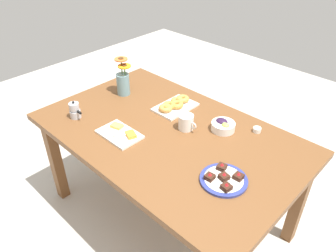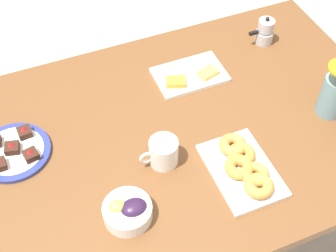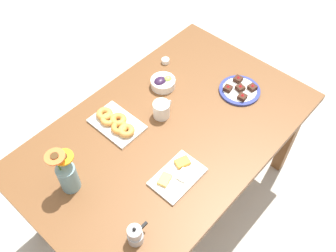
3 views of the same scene
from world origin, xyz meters
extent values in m
plane|color=#B7B2A8|center=(0.00, 0.00, 0.00)|extent=(6.00, 6.00, 0.00)
cube|color=brown|center=(0.00, 0.00, 0.72)|extent=(1.60, 1.00, 0.04)
cube|color=brown|center=(0.72, -0.42, 0.35)|extent=(0.07, 0.07, 0.70)
cube|color=brown|center=(-0.72, 0.42, 0.35)|extent=(0.07, 0.07, 0.70)
cube|color=brown|center=(0.72, 0.42, 0.35)|extent=(0.07, 0.07, 0.70)
cylinder|color=white|center=(0.06, 0.10, 0.79)|extent=(0.09, 0.09, 0.09)
cylinder|color=brown|center=(0.06, 0.10, 0.83)|extent=(0.08, 0.08, 0.00)
torus|color=white|center=(0.11, 0.10, 0.79)|extent=(0.05, 0.01, 0.05)
cylinder|color=white|center=(0.23, 0.24, 0.77)|extent=(0.14, 0.14, 0.05)
ellipsoid|color=#2D1938|center=(0.21, 0.25, 0.79)|extent=(0.08, 0.06, 0.04)
ellipsoid|color=#9EC14C|center=(0.25, 0.23, 0.79)|extent=(0.05, 0.04, 0.04)
cube|color=white|center=(-0.18, -0.23, 0.75)|extent=(0.26, 0.17, 0.01)
cube|color=#EFB74C|center=(-0.24, -0.20, 0.76)|extent=(0.08, 0.07, 0.02)
cube|color=white|center=(-0.16, -0.25, 0.76)|extent=(0.08, 0.06, 0.01)
cube|color=orange|center=(-0.11, -0.20, 0.76)|extent=(0.08, 0.07, 0.02)
cube|color=white|center=(-0.15, 0.23, 0.75)|extent=(0.19, 0.28, 0.01)
torus|color=#C8883F|center=(-0.16, 0.15, 0.77)|extent=(0.12, 0.12, 0.03)
torus|color=orange|center=(-0.17, 0.19, 0.77)|extent=(0.09, 0.09, 0.03)
torus|color=orange|center=(-0.14, 0.23, 0.77)|extent=(0.12, 0.12, 0.04)
torus|color=gold|center=(-0.17, 0.27, 0.77)|extent=(0.12, 0.12, 0.03)
torus|color=#C8893E|center=(-0.16, 0.31, 0.77)|extent=(0.11, 0.11, 0.04)
cylinder|color=white|center=(0.39, 0.37, 0.75)|extent=(0.05, 0.05, 0.03)
cylinder|color=#C68923|center=(0.39, 0.37, 0.76)|extent=(0.04, 0.04, 0.01)
cylinder|color=navy|center=(0.49, -0.11, 0.75)|extent=(0.24, 0.24, 0.01)
cylinder|color=white|center=(0.49, -0.11, 0.75)|extent=(0.20, 0.20, 0.01)
cube|color=#381E14|center=(0.44, -0.06, 0.77)|extent=(0.05, 0.05, 0.02)
cone|color=red|center=(0.44, -0.06, 0.79)|extent=(0.02, 0.02, 0.01)
cube|color=#381E14|center=(0.54, -0.06, 0.77)|extent=(0.05, 0.05, 0.02)
cone|color=red|center=(0.54, -0.06, 0.79)|extent=(0.02, 0.02, 0.01)
cube|color=#381E14|center=(0.44, -0.16, 0.77)|extent=(0.05, 0.05, 0.02)
cone|color=red|center=(0.44, -0.16, 0.79)|extent=(0.02, 0.02, 0.01)
cube|color=#381E14|center=(0.54, -0.16, 0.77)|extent=(0.05, 0.05, 0.02)
cone|color=red|center=(0.54, -0.16, 0.79)|extent=(0.02, 0.02, 0.01)
cube|color=#381E14|center=(0.49, -0.11, 0.77)|extent=(0.05, 0.05, 0.02)
cone|color=red|center=(0.49, -0.11, 0.79)|extent=(0.02, 0.02, 0.01)
cylinder|color=#6B939E|center=(-0.55, 0.12, 0.82)|extent=(0.09, 0.09, 0.15)
cylinder|color=#3D702D|center=(-0.57, 0.13, 0.94)|extent=(0.01, 0.01, 0.10)
cylinder|color=orange|center=(-0.57, 0.13, 1.00)|extent=(0.09, 0.09, 0.01)
cylinder|color=#472D14|center=(-0.57, 0.13, 1.00)|extent=(0.04, 0.04, 0.01)
cylinder|color=#3D702D|center=(-0.54, 0.13, 0.92)|extent=(0.01, 0.01, 0.06)
cylinder|color=orange|center=(-0.54, 0.13, 0.96)|extent=(0.09, 0.09, 0.01)
cylinder|color=#472D14|center=(-0.54, 0.13, 0.96)|extent=(0.04, 0.04, 0.01)
cylinder|color=#B7B7BC|center=(-0.54, -0.30, 0.77)|extent=(0.07, 0.07, 0.05)
cylinder|color=#B7B7BC|center=(-0.54, -0.30, 0.79)|extent=(0.05, 0.05, 0.01)
cylinder|color=#B7B7BC|center=(-0.54, -0.30, 0.82)|extent=(0.06, 0.06, 0.04)
sphere|color=black|center=(-0.54, -0.30, 0.85)|extent=(0.02, 0.02, 0.02)
cube|color=black|center=(-0.48, -0.30, 0.80)|extent=(0.04, 0.01, 0.01)
camera|label=1|loc=(1.11, -1.16, 1.88)|focal=35.00mm
camera|label=2|loc=(0.38, 0.92, 1.95)|focal=50.00mm
camera|label=3|loc=(-0.90, -0.81, 2.31)|focal=40.00mm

